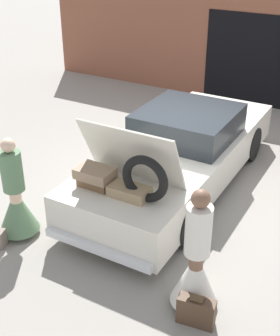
# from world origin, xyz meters

# --- Properties ---
(ground_plane) EXTENTS (40.00, 40.00, 0.00)m
(ground_plane) POSITION_xyz_m (0.00, 0.00, 0.00)
(ground_plane) COLOR gray
(garage_wall_back) EXTENTS (12.00, 0.14, 2.80)m
(garage_wall_back) POSITION_xyz_m (0.00, 4.57, 1.39)
(garage_wall_back) COLOR brown
(garage_wall_back) RESTS_ON ground_plane
(car) EXTENTS (1.80, 5.08, 1.75)m
(car) POSITION_xyz_m (0.00, -0.00, 0.59)
(car) COLOR silver
(car) RESTS_ON ground_plane
(person_left) EXTENTS (0.59, 0.59, 1.56)m
(person_left) POSITION_xyz_m (-1.42, -2.49, 0.55)
(person_left) COLOR beige
(person_left) RESTS_ON ground_plane
(person_right) EXTENTS (0.58, 0.58, 1.63)m
(person_right) POSITION_xyz_m (1.42, -2.56, 0.58)
(person_right) COLOR brown
(person_right) RESTS_ON ground_plane
(suitcase_beside_right_person) EXTENTS (0.46, 0.22, 0.39)m
(suitcase_beside_right_person) POSITION_xyz_m (1.57, -2.82, 0.18)
(suitcase_beside_right_person) COLOR #473323
(suitcase_beside_right_person) RESTS_ON ground_plane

